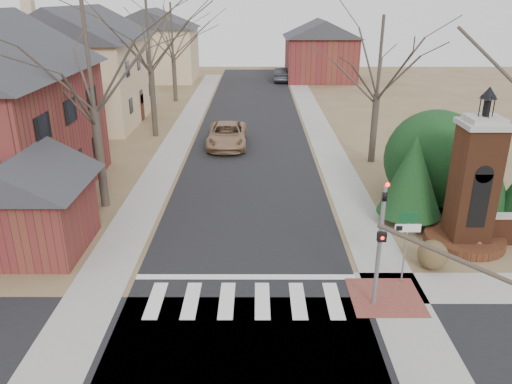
{
  "coord_description": "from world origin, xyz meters",
  "views": [
    {
      "loc": [
        0.41,
        -13.48,
        9.59
      ],
      "look_at": [
        0.38,
        6.0,
        1.89
      ],
      "focal_mm": 35.0,
      "sensor_mm": 36.0,
      "label": 1
    }
  ],
  "objects_px": {
    "traffic_signal_pole": "(381,235)",
    "pickup_truck": "(227,135)",
    "distant_car": "(282,74)",
    "sign_post": "(407,233)",
    "brick_gate_monument": "(472,195)"
  },
  "relations": [
    {
      "from": "brick_gate_monument",
      "to": "pickup_truck",
      "type": "relative_size",
      "value": 1.16
    },
    {
      "from": "sign_post",
      "to": "distant_car",
      "type": "relative_size",
      "value": 0.55
    },
    {
      "from": "traffic_signal_pole",
      "to": "pickup_truck",
      "type": "xyz_separation_m",
      "value": [
        -5.9,
        18.74,
        -1.81
      ]
    },
    {
      "from": "sign_post",
      "to": "pickup_truck",
      "type": "relative_size",
      "value": 0.49
    },
    {
      "from": "sign_post",
      "to": "brick_gate_monument",
      "type": "height_order",
      "value": "brick_gate_monument"
    },
    {
      "from": "traffic_signal_pole",
      "to": "brick_gate_monument",
      "type": "relative_size",
      "value": 0.69
    },
    {
      "from": "pickup_truck",
      "to": "distant_car",
      "type": "bearing_deg",
      "value": 79.25
    },
    {
      "from": "traffic_signal_pole",
      "to": "sign_post",
      "type": "relative_size",
      "value": 1.64
    },
    {
      "from": "sign_post",
      "to": "pickup_truck",
      "type": "bearing_deg",
      "value": 112.55
    },
    {
      "from": "traffic_signal_pole",
      "to": "pickup_truck",
      "type": "height_order",
      "value": "traffic_signal_pole"
    },
    {
      "from": "sign_post",
      "to": "brick_gate_monument",
      "type": "relative_size",
      "value": 0.42
    },
    {
      "from": "traffic_signal_pole",
      "to": "pickup_truck",
      "type": "relative_size",
      "value": 0.81
    },
    {
      "from": "distant_car",
      "to": "pickup_truck",
      "type": "bearing_deg",
      "value": 82.96
    },
    {
      "from": "sign_post",
      "to": "brick_gate_monument",
      "type": "xyz_separation_m",
      "value": [
        3.41,
        3.01,
        0.22
      ]
    },
    {
      "from": "traffic_signal_pole",
      "to": "distant_car",
      "type": "distance_m",
      "value": 46.31
    }
  ]
}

